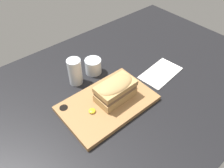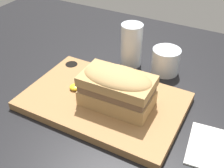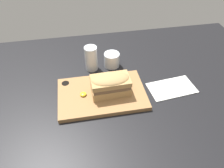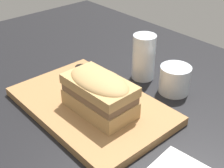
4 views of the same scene
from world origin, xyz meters
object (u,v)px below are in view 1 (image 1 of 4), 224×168
sandwich (115,89)px  napkin (161,73)px  wine_glass (94,67)px  water_glass (75,73)px  serving_board (107,103)px

sandwich → napkin: bearing=-1.4°
sandwich → wine_glass: (4.73, 21.20, -3.75)cm
sandwich → napkin: (28.51, -0.72, -6.72)cm
water_glass → napkin: water_glass is taller
sandwich → wine_glass: 22.04cm
sandwich → napkin: sandwich is taller
sandwich → wine_glass: sandwich is taller
water_glass → wine_glass: 11.00cm
sandwich → wine_glass: bearing=77.4°
water_glass → wine_glass: size_ratio=1.60×
serving_board → napkin: (32.45, -1.18, -0.79)cm
serving_board → sandwich: bearing=-6.7°
napkin → serving_board: bearing=177.9°
serving_board → water_glass: bearing=95.9°
wine_glass → serving_board: bearing=-112.7°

